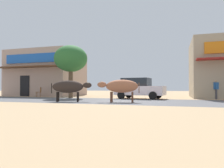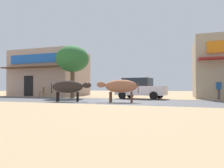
# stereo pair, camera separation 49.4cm
# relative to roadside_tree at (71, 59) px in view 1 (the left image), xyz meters

# --- Properties ---
(ground) EXTENTS (80.00, 80.00, 0.00)m
(ground) POSITION_rel_roadside_tree_xyz_m (5.20, -2.62, -3.33)
(ground) COLOR tan
(asphalt_road) EXTENTS (72.00, 5.71, 0.00)m
(asphalt_road) POSITION_rel_roadside_tree_xyz_m (5.20, -2.62, -3.33)
(asphalt_road) COLOR #56565A
(asphalt_road) RESTS_ON ground
(storefront_left_cafe) EXTENTS (7.37, 6.49, 4.91)m
(storefront_left_cafe) POSITION_rel_roadside_tree_xyz_m (-5.35, 4.28, -0.88)
(storefront_left_cafe) COLOR tan
(storefront_left_cafe) RESTS_ON ground
(roadside_tree) EXTENTS (2.83, 2.83, 4.51)m
(roadside_tree) POSITION_rel_roadside_tree_xyz_m (0.00, 0.00, 0.00)
(roadside_tree) COLOR brown
(roadside_tree) RESTS_ON ground
(parked_hatchback_car) EXTENTS (4.05, 2.28, 1.64)m
(parked_hatchback_car) POSITION_rel_roadside_tree_xyz_m (5.80, 0.47, -2.49)
(parked_hatchback_car) COLOR silver
(parked_hatchback_car) RESTS_ON ground
(cow_near_brown) EXTENTS (2.45, 1.34, 1.34)m
(cow_near_brown) POSITION_rel_roadside_tree_xyz_m (2.12, -4.09, -2.40)
(cow_near_brown) COLOR #2D241F
(cow_near_brown) RESTS_ON ground
(cow_far_dark) EXTENTS (2.55, 0.99, 1.37)m
(cow_far_dark) POSITION_rel_roadside_tree_xyz_m (5.40, -3.65, -2.37)
(cow_far_dark) COLOR #9D5D41
(cow_far_dark) RESTS_ON ground
(pedestrian_by_shop) EXTENTS (0.46, 0.61, 1.49)m
(pedestrian_by_shop) POSITION_rel_roadside_tree_xyz_m (11.54, 1.58, -2.47)
(pedestrian_by_shop) COLOR #3F3F47
(pedestrian_by_shop) RESTS_ON ground
(cafe_chair_near_tree) EXTENTS (0.59, 0.59, 0.92)m
(cafe_chair_near_tree) POSITION_rel_roadside_tree_xyz_m (-3.71, 0.73, -2.82)
(cafe_chair_near_tree) COLOR brown
(cafe_chair_near_tree) RESTS_ON ground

